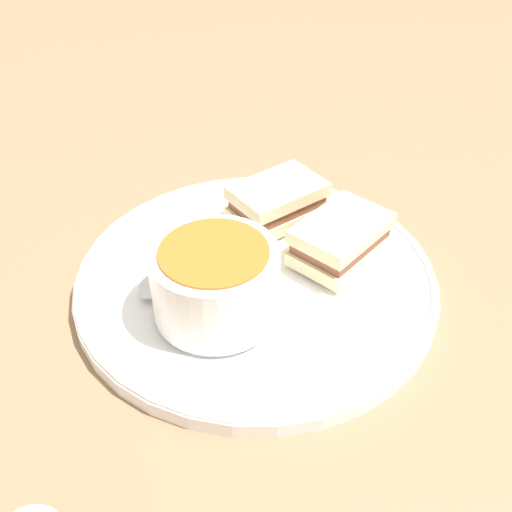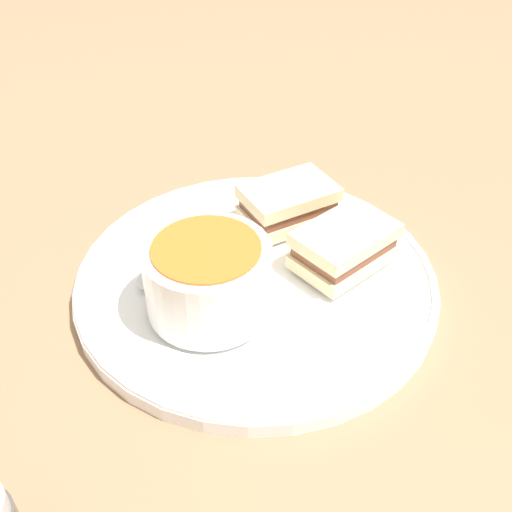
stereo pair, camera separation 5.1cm
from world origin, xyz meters
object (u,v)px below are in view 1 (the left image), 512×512
Objects in this scene: soup_bowl at (215,281)px; sandwich_half_far at (278,201)px; spoon at (157,279)px; sandwich_half_near at (341,239)px.

soup_bowl reaches higher than sandwich_half_far.
soup_bowl is 1.01× the size of spoon.
sandwich_half_far is at bearing 28.91° from soup_bowl.
soup_bowl reaches higher than sandwich_half_near.
spoon is at bearing 108.48° from soup_bowl.
soup_bowl reaches higher than spoon.
sandwich_half_far reaches higher than spoon.
spoon is at bearing -176.43° from sandwich_half_far.
spoon is 0.16m from sandwich_half_near.
sandwich_half_near is at bearing -86.90° from sandwich_half_far.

